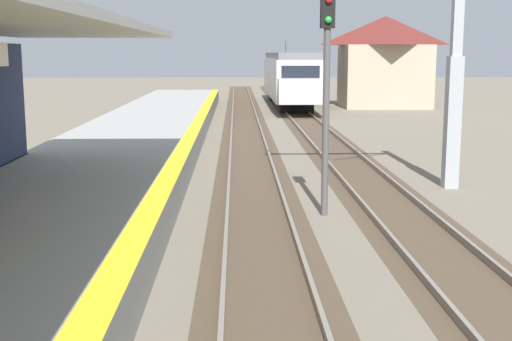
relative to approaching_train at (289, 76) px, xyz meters
name	(u,v)px	position (x,y,z in m)	size (l,w,h in m)	color
station_platform	(68,201)	(-7.80, -34.48, -1.73)	(5.00, 80.00, 0.91)	#999993
track_pair_nearest_platform	(253,184)	(-3.40, -30.48, -2.13)	(2.34, 120.00, 0.16)	#4C3D2D
track_pair_middle	(369,184)	(0.00, -30.48, -2.13)	(2.34, 120.00, 0.16)	#4C3D2D
approaching_train	(289,76)	(0.00, 0.00, 0.00)	(2.93, 19.60, 4.76)	silver
rail_signal_post	(326,81)	(-1.80, -34.16, 1.02)	(0.32, 0.34, 5.20)	#4C4C4C
catenary_pylon_far_side	(445,62)	(1.95, -30.86, 1.43)	(5.00, 0.40, 7.50)	#9EA3A8
distant_trackside_house	(385,60)	(6.67, -1.24, 1.16)	(6.60, 5.28, 6.40)	tan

